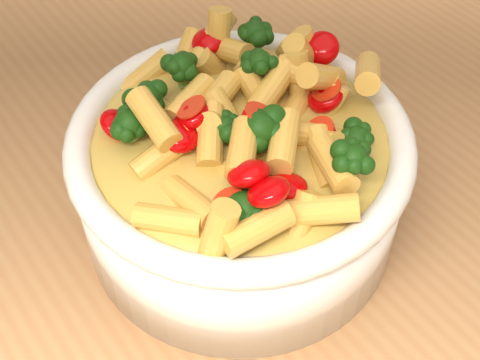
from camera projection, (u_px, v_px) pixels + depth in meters
table at (262, 259)px, 0.61m from camera, size 1.20×0.80×0.90m
serving_bowl at (240, 179)px, 0.47m from camera, size 0.23×0.23×0.10m
pasta_salad at (240, 113)px, 0.42m from camera, size 0.18×0.18×0.04m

